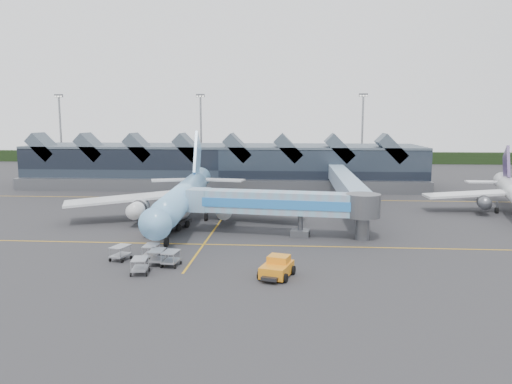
# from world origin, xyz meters

# --- Properties ---
(ground) EXTENTS (260.00, 260.00, 0.00)m
(ground) POSITION_xyz_m (0.00, 0.00, 0.00)
(ground) COLOR #272629
(ground) RESTS_ON ground
(taxi_stripes) EXTENTS (120.00, 60.00, 0.01)m
(taxi_stripes) POSITION_xyz_m (0.00, 10.00, 0.01)
(taxi_stripes) COLOR #C88E17
(taxi_stripes) RESTS_ON ground
(tree_line_far) EXTENTS (260.00, 4.00, 4.00)m
(tree_line_far) POSITION_xyz_m (0.00, 110.00, 2.00)
(tree_line_far) COLOR black
(tree_line_far) RESTS_ON ground
(terminal) EXTENTS (90.00, 22.25, 12.52)m
(terminal) POSITION_xyz_m (-5.07, 47.35, 4.88)
(terminal) COLOR black
(terminal) RESTS_ON ground
(light_masts) EXTENTS (132.40, 42.56, 22.45)m
(light_masts) POSITION_xyz_m (21.00, 62.80, 12.49)
(light_masts) COLOR gray
(light_masts) RESTS_ON ground
(main_airliner) EXTENTS (37.16, 42.82, 13.75)m
(main_airliner) POSITION_xyz_m (-5.48, 6.59, 4.04)
(main_airliner) COLOR #75C5ED
(main_airliner) RESTS_ON ground
(jet_bridge) EXTENTS (25.76, 7.06, 6.13)m
(jet_bridge) POSITION_xyz_m (11.03, -2.82, 4.31)
(jet_bridge) COLOR #79ADCB
(jet_bridge) RESTS_ON ground
(fuel_truck) EXTENTS (4.99, 10.10, 3.38)m
(fuel_truck) POSITION_xyz_m (-6.16, -0.94, 1.90)
(fuel_truck) COLOR black
(fuel_truck) RESTS_ON ground
(pushback_tug) EXTENTS (3.80, 4.99, 2.02)m
(pushback_tug) POSITION_xyz_m (9.57, -20.29, 0.91)
(pushback_tug) COLOR orange
(pushback_tug) RESTS_ON ground
(baggage_carts) EXTENTS (8.13, 7.77, 1.62)m
(baggage_carts) POSITION_xyz_m (-4.42, -17.11, 0.91)
(baggage_carts) COLOR #999BA1
(baggage_carts) RESTS_ON ground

